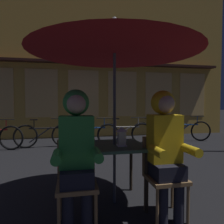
# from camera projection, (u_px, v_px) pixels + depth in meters

# --- Properties ---
(ground_plane) EXTENTS (60.00, 60.00, 0.00)m
(ground_plane) POSITION_uv_depth(u_px,v_px,m) (114.00, 202.00, 2.61)
(ground_plane) COLOR black
(cafe_table) EXTENTS (0.72, 0.72, 0.74)m
(cafe_table) POSITION_uv_depth(u_px,v_px,m) (114.00, 152.00, 2.58)
(cafe_table) COLOR #42664C
(cafe_table) RESTS_ON ground_plane
(patio_umbrella) EXTENTS (2.10, 2.10, 2.31)m
(patio_umbrella) POSITION_uv_depth(u_px,v_px,m) (115.00, 38.00, 2.52)
(patio_umbrella) COLOR #4C4C51
(patio_umbrella) RESTS_ON ground_plane
(lantern) EXTENTS (0.11, 0.11, 0.23)m
(lantern) POSITION_uv_depth(u_px,v_px,m) (122.00, 136.00, 2.47)
(lantern) COLOR white
(lantern) RESTS_ON cafe_table
(chair_left) EXTENTS (0.40, 0.40, 0.87)m
(chair_left) POSITION_uv_depth(u_px,v_px,m) (77.00, 177.00, 2.13)
(chair_left) COLOR olive
(chair_left) RESTS_ON ground_plane
(chair_right) EXTENTS (0.40, 0.40, 0.87)m
(chair_right) POSITION_uv_depth(u_px,v_px,m) (163.00, 171.00, 2.32)
(chair_right) COLOR olive
(chair_right) RESTS_ON ground_plane
(person_left_hooded) EXTENTS (0.45, 0.56, 1.40)m
(person_left_hooded) POSITION_uv_depth(u_px,v_px,m) (77.00, 144.00, 2.06)
(person_left_hooded) COLOR black
(person_left_hooded) RESTS_ON ground_plane
(person_right_hooded) EXTENTS (0.45, 0.56, 1.40)m
(person_right_hooded) POSITION_uv_depth(u_px,v_px,m) (165.00, 141.00, 2.25)
(person_right_hooded) COLOR black
(person_right_hooded) RESTS_ON ground_plane
(shopfront_building) EXTENTS (10.00, 0.93, 6.20)m
(shopfront_building) POSITION_uv_depth(u_px,v_px,m) (102.00, 55.00, 7.88)
(shopfront_building) COLOR gold
(shopfront_building) RESTS_ON ground_plane
(bicycle_second) EXTENTS (1.68, 0.12, 0.84)m
(bicycle_second) POSITION_uv_depth(u_px,v_px,m) (45.00, 135.00, 5.82)
(bicycle_second) COLOR black
(bicycle_second) RESTS_ON ground_plane
(bicycle_third) EXTENTS (1.67, 0.31, 0.84)m
(bicycle_third) POSITION_uv_depth(u_px,v_px,m) (91.00, 135.00, 5.92)
(bicycle_third) COLOR black
(bicycle_third) RESTS_ON ground_plane
(bicycle_fourth) EXTENTS (1.67, 0.28, 0.84)m
(bicycle_fourth) POSITION_uv_depth(u_px,v_px,m) (125.00, 133.00, 6.13)
(bicycle_fourth) COLOR black
(bicycle_fourth) RESTS_ON ground_plane
(bicycle_fifth) EXTENTS (1.68, 0.12, 0.84)m
(bicycle_fifth) POSITION_uv_depth(u_px,v_px,m) (157.00, 132.00, 6.47)
(bicycle_fifth) COLOR black
(bicycle_fifth) RESTS_ON ground_plane
(bicycle_furthest) EXTENTS (1.65, 0.43, 0.84)m
(bicycle_furthest) POSITION_uv_depth(u_px,v_px,m) (185.00, 130.00, 6.80)
(bicycle_furthest) COLOR black
(bicycle_furthest) RESTS_ON ground_plane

